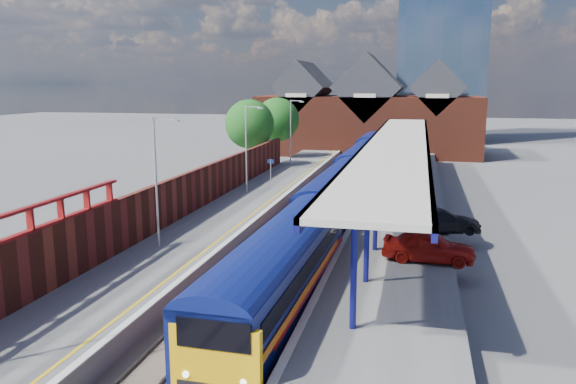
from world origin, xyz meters
name	(u,v)px	position (x,y,z in m)	size (l,w,h in m)	color
ground	(339,190)	(0.00, 30.00, 0.00)	(240.00, 240.00, 0.00)	#5B5B5E
ballast_bed	(321,213)	(0.00, 20.00, 0.03)	(6.00, 76.00, 0.06)	#473D33
rails	(321,212)	(0.00, 20.00, 0.12)	(4.51, 76.00, 0.14)	slate
left_platform	(251,203)	(-5.50, 20.00, 0.50)	(5.00, 76.00, 1.00)	#565659
right_platform	(401,211)	(6.00, 20.00, 0.50)	(6.00, 76.00, 1.00)	#565659
coping_left	(281,198)	(-3.15, 20.00, 1.02)	(0.30, 76.00, 0.05)	silver
coping_right	(363,202)	(3.15, 20.00, 1.02)	(0.30, 76.00, 0.05)	silver
yellow_line	(273,198)	(-3.75, 20.00, 1.01)	(0.14, 76.00, 0.01)	yellow
train	(351,174)	(1.49, 26.05, 2.12)	(3.20, 65.96, 3.45)	navy
canopy	(398,144)	(5.48, 21.95, 5.25)	(4.50, 52.00, 4.48)	navy
lamp_post_b	(158,174)	(-6.36, 6.00, 4.99)	(1.48, 0.18, 7.00)	#A5A8AA
lamp_post_c	(248,143)	(-6.36, 22.00, 4.99)	(1.48, 0.18, 7.00)	#A5A8AA
lamp_post_d	(292,128)	(-6.36, 38.00, 4.99)	(1.48, 0.18, 7.00)	#A5A8AA
platform_sign	(271,169)	(-5.00, 24.00, 2.69)	(0.55, 0.08, 2.50)	#A5A8AA
brick_wall	(186,193)	(-8.10, 13.54, 2.45)	(0.35, 50.00, 3.86)	#5F2519
station_building	(368,115)	(0.00, 58.00, 5.45)	(30.00, 12.12, 13.78)	#5F2519
glass_tower	(443,20)	(10.00, 80.00, 20.20)	(14.20, 14.20, 40.30)	slate
tree_near	(251,126)	(-10.35, 35.91, 5.35)	(5.20, 5.20, 8.10)	#382314
tree_far	(278,121)	(-9.35, 43.91, 5.35)	(5.20, 5.20, 8.10)	#382314
parked_car_red	(429,246)	(7.76, 6.67, 1.77)	(1.82, 4.52, 1.54)	#9D130D
parked_car_silver	(406,208)	(6.40, 15.87, 1.67)	(1.42, 4.08, 1.34)	#B7B8BC
parked_car_dark	(440,220)	(8.46, 12.58, 1.71)	(1.98, 4.86, 1.41)	black
parked_car_blue	(415,212)	(6.99, 14.89, 1.63)	(2.11, 4.57, 1.27)	navy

